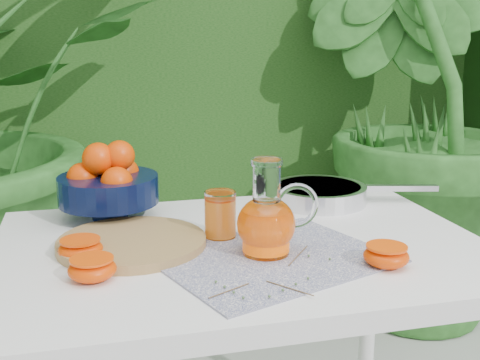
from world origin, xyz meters
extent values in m
cube|color=#154213|center=(0.00, 2.20, 1.25)|extent=(8.00, 1.20, 2.50)
imported|color=#224E1B|center=(1.06, 1.15, 0.87)|extent=(2.39, 2.39, 1.75)
cube|color=white|center=(0.08, 0.09, 0.73)|extent=(1.00, 0.70, 0.04)
cylinder|color=white|center=(0.53, 0.39, 0.35)|extent=(0.04, 0.04, 0.71)
cube|color=#0D174E|center=(0.12, 0.00, 0.75)|extent=(0.50, 0.45, 0.00)
cylinder|color=#9F7C48|center=(-0.14, 0.13, 0.76)|extent=(0.32, 0.32, 0.02)
cylinder|color=black|center=(-0.17, 0.34, 0.77)|extent=(0.11, 0.11, 0.04)
cylinder|color=black|center=(-0.17, 0.34, 0.82)|extent=(0.29, 0.29, 0.06)
sphere|color=#EF4C02|center=(-0.23, 0.35, 0.85)|extent=(0.09, 0.09, 0.07)
sphere|color=#EF4C02|center=(-0.13, 0.38, 0.85)|extent=(0.09, 0.09, 0.07)
sphere|color=#EF4C02|center=(-0.16, 0.29, 0.85)|extent=(0.09, 0.09, 0.07)
sphere|color=#EF4C02|center=(-0.19, 0.40, 0.85)|extent=(0.09, 0.09, 0.07)
sphere|color=#EF4C02|center=(-0.19, 0.34, 0.89)|extent=(0.09, 0.09, 0.07)
sphere|color=#EF4C02|center=(-0.14, 0.34, 0.90)|extent=(0.09, 0.09, 0.07)
cylinder|color=white|center=(0.11, 0.02, 0.76)|extent=(0.10, 0.10, 0.01)
ellipsoid|color=white|center=(0.11, 0.02, 0.81)|extent=(0.12, 0.12, 0.11)
cylinder|color=white|center=(0.11, 0.02, 0.90)|extent=(0.06, 0.06, 0.07)
cylinder|color=white|center=(0.11, 0.02, 0.94)|extent=(0.06, 0.06, 0.01)
torus|color=white|center=(0.17, 0.02, 0.85)|extent=(0.09, 0.02, 0.09)
cylinder|color=#FB5A05|center=(0.11, 0.02, 0.80)|extent=(0.10, 0.10, 0.08)
cylinder|color=white|center=(0.05, 0.14, 0.80)|extent=(0.08, 0.08, 0.10)
cylinder|color=orange|center=(0.05, 0.14, 0.79)|extent=(0.07, 0.07, 0.08)
cylinder|color=#ED3E07|center=(0.05, 0.14, 0.84)|extent=(0.07, 0.07, 0.00)
cylinder|color=silver|center=(0.35, 0.34, 0.77)|extent=(0.29, 0.29, 0.04)
cylinder|color=#BBBBBF|center=(0.35, 0.34, 0.79)|extent=(0.26, 0.26, 0.01)
cube|color=silver|center=(0.55, 0.29, 0.79)|extent=(0.18, 0.07, 0.01)
ellipsoid|color=#EF4C02|center=(-0.22, -0.02, 0.77)|extent=(0.09, 0.09, 0.04)
cylinder|color=#ED3E07|center=(-0.22, -0.02, 0.79)|extent=(0.08, 0.08, 0.00)
ellipsoid|color=#EF4C02|center=(-0.24, 0.09, 0.77)|extent=(0.09, 0.09, 0.04)
cylinder|color=#ED3E07|center=(-0.24, 0.09, 0.79)|extent=(0.08, 0.08, 0.00)
ellipsoid|color=#EF4C02|center=(0.31, -0.09, 0.77)|extent=(0.09, 0.09, 0.04)
cylinder|color=#ED3E07|center=(0.31, -0.09, 0.79)|extent=(0.08, 0.08, 0.00)
cylinder|color=brown|center=(0.10, -0.15, 0.76)|extent=(0.06, 0.08, 0.00)
sphere|color=#435F32|center=(0.06, -0.18, 0.76)|extent=(0.01, 0.01, 0.00)
sphere|color=#435F32|center=(0.09, -0.16, 0.76)|extent=(0.01, 0.01, 0.00)
sphere|color=#435F32|center=(0.12, -0.14, 0.76)|extent=(0.01, 0.01, 0.00)
sphere|color=#435F32|center=(0.15, -0.13, 0.76)|extent=(0.01, 0.01, 0.00)
cylinder|color=brown|center=(0.17, -0.01, 0.76)|extent=(0.07, 0.09, 0.00)
sphere|color=#435F32|center=(0.12, 0.03, 0.76)|extent=(0.01, 0.01, 0.00)
sphere|color=#435F32|center=(0.15, 0.00, 0.76)|extent=(0.01, 0.01, 0.00)
sphere|color=#435F32|center=(0.18, -0.02, 0.76)|extent=(0.01, 0.01, 0.00)
sphere|color=#435F32|center=(0.22, -0.05, 0.76)|extent=(0.01, 0.01, 0.00)
cylinder|color=brown|center=(0.00, -0.14, 0.76)|extent=(0.08, 0.04, 0.00)
sphere|color=#435F32|center=(0.02, -0.17, 0.76)|extent=(0.01, 0.01, 0.00)
sphere|color=#435F32|center=(0.01, -0.15, 0.76)|extent=(0.01, 0.01, 0.00)
sphere|color=#435F32|center=(0.00, -0.12, 0.76)|extent=(0.01, 0.01, 0.00)
sphere|color=#435F32|center=(-0.01, -0.10, 0.76)|extent=(0.01, 0.01, 0.00)
camera|label=1|loc=(-0.21, -1.04, 1.18)|focal=45.00mm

